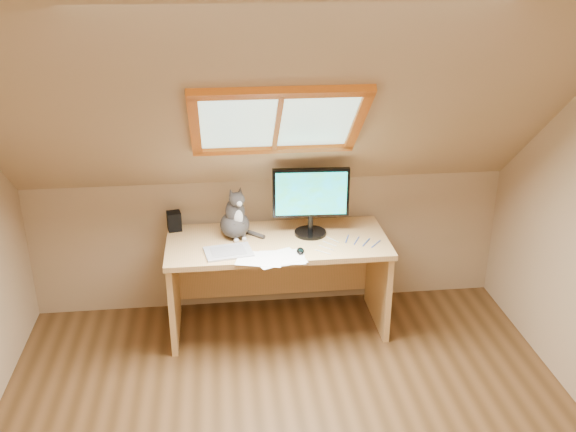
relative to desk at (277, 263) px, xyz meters
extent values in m
cube|color=tan|center=(-0.03, 0.30, 0.02)|extent=(3.50, 0.02, 1.00)
cube|color=silver|center=(-0.03, -2.22, 1.92)|extent=(3.50, 1.95, 0.02)
cube|color=tan|center=(-0.03, -0.47, 1.22)|extent=(3.50, 1.56, 1.41)
cube|color=#B2E0CC|center=(-0.03, -0.39, 1.15)|extent=(0.90, 0.53, 0.48)
cube|color=orange|center=(-0.03, -0.39, 1.15)|extent=(1.02, 0.64, 0.59)
cube|color=tan|center=(0.00, -0.07, 0.20)|extent=(1.52, 0.67, 0.04)
cube|color=tan|center=(-0.73, -0.07, -0.15)|extent=(0.04, 0.60, 0.66)
cube|color=tan|center=(0.73, -0.07, -0.15)|extent=(0.04, 0.60, 0.66)
cube|color=tan|center=(0.00, 0.24, -0.15)|extent=(1.42, 0.03, 0.46)
cylinder|color=black|center=(0.24, 0.00, 0.23)|extent=(0.22, 0.22, 0.02)
cylinder|color=black|center=(0.24, 0.00, 0.30)|extent=(0.04, 0.04, 0.12)
cube|color=black|center=(0.24, 0.00, 0.53)|extent=(0.53, 0.07, 0.34)
cube|color=#057ECC|center=(0.24, -0.03, 0.53)|extent=(0.49, 0.03, 0.30)
ellipsoid|color=#3A3634|center=(-0.29, 0.03, 0.30)|extent=(0.27, 0.30, 0.18)
ellipsoid|color=#3A3634|center=(-0.28, 0.02, 0.41)|extent=(0.17, 0.17, 0.19)
ellipsoid|color=silver|center=(-0.26, -0.04, 0.39)|extent=(0.07, 0.06, 0.11)
ellipsoid|color=#3A3634|center=(-0.27, -0.03, 0.51)|extent=(0.13, 0.12, 0.10)
sphere|color=silver|center=(-0.25, -0.07, 0.50)|extent=(0.04, 0.04, 0.04)
cone|color=#3A3634|center=(-0.31, -0.02, 0.56)|extent=(0.06, 0.06, 0.06)
cone|color=#3A3634|center=(-0.24, 0.00, 0.56)|extent=(0.06, 0.06, 0.06)
cube|color=black|center=(-0.71, 0.18, 0.29)|extent=(0.11, 0.11, 0.14)
cube|color=#B2B2B7|center=(-0.34, -0.23, 0.22)|extent=(0.34, 0.27, 0.01)
ellipsoid|color=black|center=(0.13, -0.28, 0.23)|extent=(0.06, 0.09, 0.03)
cube|color=white|center=(-0.08, -0.33, 0.22)|extent=(0.33, 0.27, 0.00)
cube|color=white|center=(-0.08, -0.33, 0.22)|extent=(0.32, 0.24, 0.00)
cube|color=white|center=(-0.08, -0.33, 0.22)|extent=(0.35, 0.30, 0.00)
cube|color=white|center=(-0.08, -0.33, 0.22)|extent=(0.34, 0.28, 0.00)
camera|label=1|loc=(-0.39, -4.05, 2.11)|focal=40.00mm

